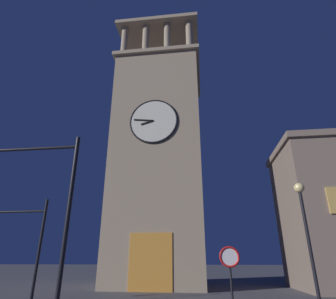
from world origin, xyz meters
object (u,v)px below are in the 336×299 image
object	(u,v)px
traffic_signal_mid	(24,235)
no_horn_sign	(230,262)
traffic_signal_near	(36,193)
street_lamp	(305,220)
clocktower	(160,161)

from	to	relation	value
traffic_signal_mid	no_horn_sign	world-z (taller)	traffic_signal_mid
traffic_signal_near	no_horn_sign	distance (m)	7.72
traffic_signal_near	street_lamp	distance (m)	10.86
traffic_signal_near	traffic_signal_mid	distance (m)	6.14
clocktower	no_horn_sign	distance (m)	17.17
clocktower	street_lamp	world-z (taller)	clocktower
no_horn_sign	street_lamp	bearing A→B (deg)	-163.79
clocktower	no_horn_sign	size ratio (longest dim) A/B	10.59
traffic_signal_mid	no_horn_sign	xyz separation A→B (m)	(-10.46, 2.64, -1.32)
traffic_signal_mid	no_horn_sign	size ratio (longest dim) A/B	1.99
clocktower	traffic_signal_near	distance (m)	17.52
street_lamp	clocktower	bearing A→B (deg)	-57.30
clocktower	street_lamp	distance (m)	16.89
street_lamp	no_horn_sign	distance (m)	3.85
traffic_signal_near	no_horn_sign	world-z (taller)	traffic_signal_near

